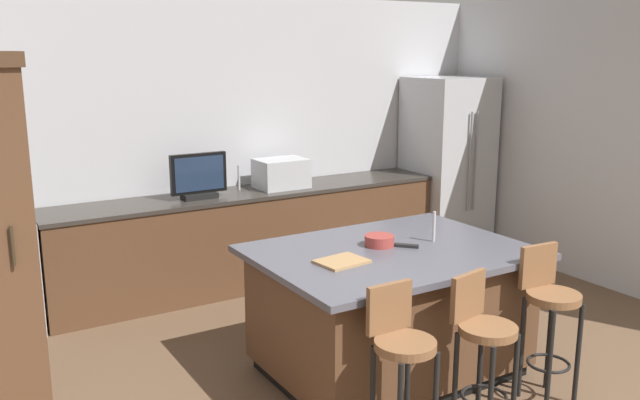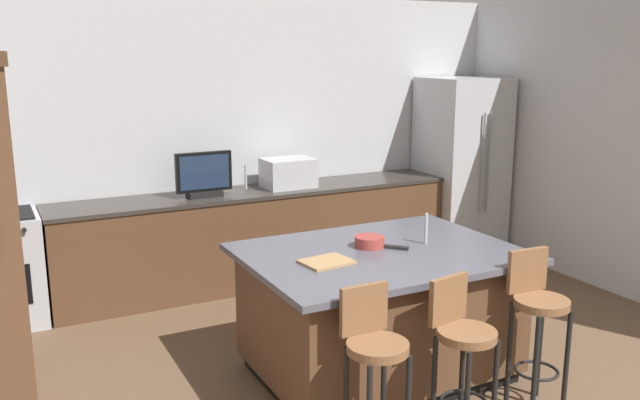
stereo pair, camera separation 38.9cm
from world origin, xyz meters
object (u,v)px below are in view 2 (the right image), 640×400
(refrigerator, at_px, (461,167))
(fruit_bowl, at_px, (369,242))
(tv_monitor, at_px, (204,176))
(cutting_board, at_px, (326,262))
(bar_stool_center, at_px, (462,346))
(bar_stool_left, at_px, (374,360))
(tv_remote, at_px, (396,247))
(microwave, at_px, (288,173))
(bar_stool_right, at_px, (537,316))
(kitchen_island, at_px, (379,312))

(refrigerator, xyz_separation_m, fruit_bowl, (-2.38, -1.98, -0.03))
(tv_monitor, distance_m, cutting_board, 2.20)
(cutting_board, bearing_deg, fruit_bowl, 22.97)
(bar_stool_center, height_order, fruit_bowl, fruit_bowl)
(refrigerator, height_order, bar_stool_left, refrigerator)
(tv_remote, bearing_deg, cutting_board, 143.19)
(refrigerator, bearing_deg, fruit_bowl, -140.24)
(bar_stool_center, xyz_separation_m, tv_remote, (0.13, 0.89, 0.34))
(microwave, relative_size, fruit_bowl, 2.33)
(refrigerator, bearing_deg, tv_remote, -136.82)
(microwave, height_order, bar_stool_left, microwave)
(bar_stool_left, bearing_deg, bar_stool_center, -5.08)
(refrigerator, distance_m, bar_stool_right, 3.41)
(microwave, bearing_deg, bar_stool_right, -83.66)
(microwave, height_order, cutting_board, microwave)
(bar_stool_left, relative_size, tv_remote, 5.81)
(bar_stool_left, xyz_separation_m, bar_stool_center, (0.56, -0.05, -0.02))
(bar_stool_right, relative_size, cutting_board, 3.31)
(refrigerator, relative_size, fruit_bowl, 9.43)
(bar_stool_left, xyz_separation_m, cutting_board, (0.11, 0.78, 0.32))
(tv_monitor, bearing_deg, tv_remote, -72.19)
(tv_monitor, height_order, bar_stool_center, tv_monitor)
(tv_monitor, bearing_deg, bar_stool_left, -90.10)
(cutting_board, bearing_deg, bar_stool_left, -98.37)
(bar_stool_right, distance_m, tv_remote, 1.01)
(bar_stool_center, distance_m, bar_stool_right, 0.65)
(tv_monitor, relative_size, bar_stool_left, 0.53)
(bar_stool_center, height_order, tv_remote, bar_stool_center)
(microwave, bearing_deg, tv_monitor, -176.57)
(kitchen_island, xyz_separation_m, tv_remote, (0.12, -0.01, 0.45))
(kitchen_island, distance_m, fruit_bowl, 0.49)
(refrigerator, xyz_separation_m, cutting_board, (-2.82, -2.17, -0.06))
(refrigerator, xyz_separation_m, bar_stool_center, (-2.37, -2.99, -0.39))
(tv_monitor, height_order, bar_stool_right, tv_monitor)
(microwave, bearing_deg, kitchen_island, -97.99)
(refrigerator, distance_m, tv_monitor, 2.93)
(bar_stool_left, bearing_deg, tv_monitor, 89.86)
(microwave, distance_m, bar_stool_center, 3.12)
(refrigerator, relative_size, bar_stool_right, 1.91)
(kitchen_island, distance_m, bar_stool_center, 0.90)
(bar_stool_left, bearing_deg, microwave, 73.86)
(bar_stool_right, bearing_deg, tv_monitor, 116.34)
(kitchen_island, distance_m, bar_stool_right, 1.06)
(microwave, relative_size, cutting_board, 1.56)
(kitchen_island, relative_size, cutting_board, 5.93)
(microwave, distance_m, tv_monitor, 0.87)
(microwave, bearing_deg, tv_remote, -94.79)
(refrigerator, bearing_deg, kitchen_island, -138.45)
(kitchen_island, distance_m, cutting_board, 0.64)
(refrigerator, bearing_deg, microwave, 177.91)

